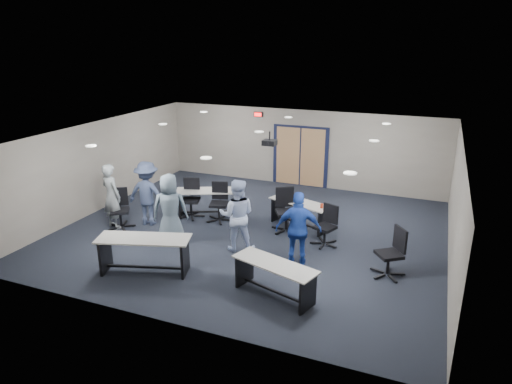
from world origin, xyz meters
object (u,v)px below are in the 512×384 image
at_px(person_lightblue, 237,215).
at_px(person_back, 148,193).
at_px(chair_back_d, 325,226).
at_px(chair_back_a, 191,199).
at_px(person_navy, 299,229).
at_px(table_back_right, 300,209).
at_px(table_front_right, 275,274).
at_px(table_back_left, 210,198).
at_px(person_gray, 112,196).
at_px(table_front_left, 144,249).
at_px(chair_loose_right, 389,253).
at_px(chair_back_b, 219,203).
at_px(person_plaid, 170,209).
at_px(chair_loose_left, 120,209).
at_px(chair_back_c, 286,211).

relative_size(person_lightblue, person_back, 1.00).
relative_size(chair_back_d, person_back, 0.57).
relative_size(chair_back_a, person_navy, 0.64).
bearing_deg(table_back_right, table_front_right, -61.53).
bearing_deg(table_back_left, person_gray, -163.04).
distance_m(table_front_left, person_back, 2.88).
relative_size(chair_back_d, person_navy, 0.58).
relative_size(table_back_left, chair_loose_right, 1.80).
height_order(table_front_left, chair_back_b, chair_back_b).
xyz_separation_m(chair_back_a, person_lightblue, (2.16, -1.47, 0.34)).
bearing_deg(chair_back_d, person_gray, -147.82).
xyz_separation_m(person_plaid, person_back, (-1.24, 0.81, 0.00)).
xyz_separation_m(chair_back_d, person_lightblue, (-1.96, -1.06, 0.39)).
bearing_deg(person_gray, chair_back_a, -120.25).
distance_m(chair_loose_left, person_back, 0.87).
bearing_deg(person_lightblue, chair_back_c, -135.23).
height_order(chair_loose_right, person_navy, person_navy).
bearing_deg(table_back_right, chair_loose_right, -17.12).
bearing_deg(chair_back_b, chair_loose_left, -163.21).
bearing_deg(table_back_left, table_front_left, -109.92).
distance_m(chair_back_a, chair_back_b, 0.90).
bearing_deg(person_navy, chair_back_d, -118.43).
distance_m(person_plaid, person_back, 1.48).
bearing_deg(person_lightblue, chair_back_a, -52.74).
height_order(table_front_right, chair_back_c, chair_back_c).
height_order(table_front_right, person_plaid, person_plaid).
bearing_deg(person_back, table_front_left, 116.28).
distance_m(table_front_right, chair_loose_right, 2.69).
relative_size(chair_back_b, person_plaid, 0.61).
distance_m(chair_back_a, chair_back_d, 4.14).
distance_m(chair_back_b, person_plaid, 1.85).
relative_size(chair_back_b, chair_loose_right, 0.99).
height_order(table_back_left, chair_loose_right, chair_loose_right).
height_order(table_front_right, person_back, person_back).
relative_size(table_front_left, chair_loose_left, 1.96).
distance_m(chair_back_a, person_lightblue, 2.64).
distance_m(table_front_right, chair_back_c, 3.34).
distance_m(chair_back_b, chair_loose_right, 5.13).
height_order(table_front_left, person_lightblue, person_lightblue).
xyz_separation_m(chair_back_d, person_plaid, (-3.72, -1.30, 0.39)).
bearing_deg(chair_loose_left, chair_back_c, -14.63).
relative_size(table_front_right, chair_back_d, 1.82).
distance_m(person_navy, person_back, 4.71).
relative_size(table_front_left, table_back_left, 1.07).
distance_m(table_back_right, person_plaid, 3.59).
xyz_separation_m(chair_back_c, person_gray, (-4.56, -1.52, 0.32)).
bearing_deg(person_plaid, person_back, -58.77).
height_order(person_lightblue, person_back, same).
height_order(table_back_left, table_back_right, table_back_right).
relative_size(table_front_right, table_back_left, 0.94).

